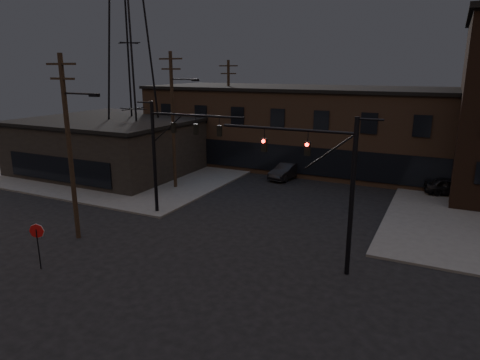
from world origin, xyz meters
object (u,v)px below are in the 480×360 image
at_px(parked_car_lot_a, 451,187).
at_px(car_crossing, 287,171).
at_px(traffic_signal_near, 330,178).
at_px(stop_sign, 37,236).
at_px(traffic_signal_far, 169,146).

relative_size(parked_car_lot_a, car_crossing, 0.91).
xyz_separation_m(traffic_signal_near, car_crossing, (-8.33, 16.95, -4.19)).
height_order(traffic_signal_near, parked_car_lot_a, traffic_signal_near).
bearing_deg(stop_sign, car_crossing, 77.89).
distance_m(traffic_signal_far, stop_sign, 10.55).
bearing_deg(stop_sign, traffic_signal_far, 82.68).
relative_size(traffic_signal_far, stop_sign, 3.23).
distance_m(traffic_signal_far, parked_car_lot_a, 22.90).
distance_m(stop_sign, car_crossing, 23.99).
bearing_deg(traffic_signal_near, stop_sign, -154.10).
height_order(traffic_signal_far, stop_sign, traffic_signal_far).
xyz_separation_m(parked_car_lot_a, car_crossing, (-14.03, -0.37, -0.11)).
relative_size(traffic_signal_near, stop_sign, 3.23).
bearing_deg(traffic_signal_far, stop_sign, -97.32).
relative_size(traffic_signal_far, parked_car_lot_a, 1.96).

